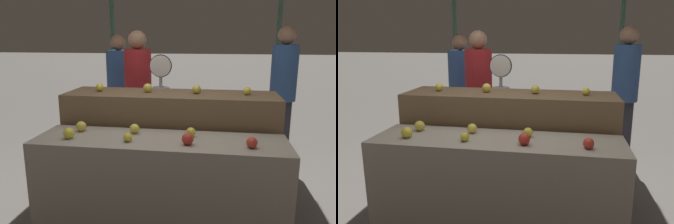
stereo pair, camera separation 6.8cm
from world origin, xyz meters
The scene contains 17 objects.
display_counter_front centered at (0.00, 0.00, 0.44)m, with size 1.99×0.55×0.88m, color gray.
display_counter_back centered at (0.00, 0.60, 0.57)m, with size 1.99×0.55×1.14m, color brown.
apple_front_0 centered at (-0.71, -0.10, 0.92)m, with size 0.09×0.09×0.09m, color gold.
apple_front_1 centered at (-0.23, -0.10, 0.91)m, with size 0.07×0.07×0.07m, color gold.
apple_front_2 centered at (0.23, -0.11, 0.92)m, with size 0.09×0.09×0.09m, color #B72D23.
apple_front_3 centered at (0.70, -0.11, 0.92)m, with size 0.08×0.08×0.08m, color red.
apple_front_4 centered at (-0.69, 0.11, 0.92)m, with size 0.09×0.09×0.09m, color gold.
apple_front_5 centered at (-0.23, 0.12, 0.92)m, with size 0.08×0.08×0.08m, color yellow.
apple_front_6 centered at (0.24, 0.10, 0.92)m, with size 0.08×0.08×0.08m, color gold.
apple_back_0 centered at (-0.70, 0.59, 1.18)m, with size 0.08×0.08×0.08m, color gold.
apple_back_1 centered at (-0.22, 0.61, 1.18)m, with size 0.09×0.09×0.09m, color yellow.
apple_back_2 centered at (0.24, 0.60, 1.18)m, with size 0.08×0.08×0.08m, color gold.
apple_back_3 centered at (0.70, 0.60, 1.18)m, with size 0.07×0.07×0.07m, color gold.
produce_scale centered at (-0.21, 1.22, 1.05)m, with size 0.26×0.20×1.47m.
person_vendor_at_scale centered at (-0.56, 1.58, 1.01)m, with size 0.46×0.46×1.74m.
person_customer_left centered at (1.29, 2.05, 1.05)m, with size 0.38×0.38×1.80m.
person_customer_right centered at (-0.99, 2.17, 0.98)m, with size 0.43×0.43×1.69m.
Camera 1 is at (0.44, -2.42, 1.66)m, focal length 35.00 mm.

